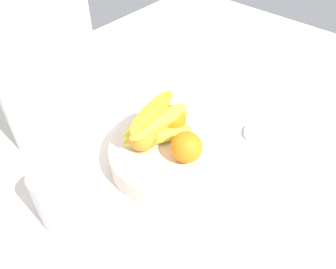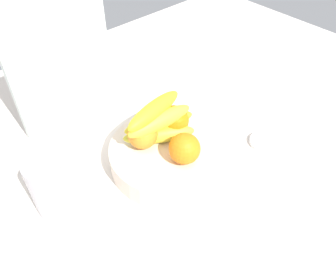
% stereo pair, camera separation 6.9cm
% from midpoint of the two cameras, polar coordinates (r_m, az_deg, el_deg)
% --- Properties ---
extents(ground_plane, '(1.80, 1.40, 0.03)m').
position_cam_midpoint_polar(ground_plane, '(0.87, 0.26, -4.68)').
color(ground_plane, beige).
extents(fruit_bowl, '(0.28, 0.28, 0.06)m').
position_cam_midpoint_polar(fruit_bowl, '(0.83, -2.39, -3.54)').
color(fruit_bowl, beige).
rests_on(fruit_bowl, ground_plane).
extents(orange_front_left, '(0.07, 0.07, 0.07)m').
position_cam_midpoint_polar(orange_front_left, '(0.75, 0.51, -2.21)').
color(orange_front_left, orange).
rests_on(orange_front_left, fruit_bowl).
extents(orange_front_right, '(0.07, 0.07, 0.07)m').
position_cam_midpoint_polar(orange_front_right, '(0.82, -1.81, 2.41)').
color(orange_front_right, orange).
rests_on(orange_front_right, fruit_bowl).
extents(orange_center, '(0.07, 0.07, 0.07)m').
position_cam_midpoint_polar(orange_center, '(0.79, -6.79, -0.36)').
color(orange_center, orange).
rests_on(orange_center, fruit_bowl).
extents(banana_bunch, '(0.19, 0.12, 0.11)m').
position_cam_midpoint_polar(banana_bunch, '(0.79, -4.40, 1.80)').
color(banana_bunch, yellow).
rests_on(banana_bunch, fruit_bowl).
extents(cutting_board, '(0.28, 0.04, 0.36)m').
position_cam_midpoint_polar(cutting_board, '(0.90, -21.16, 10.31)').
color(cutting_board, white).
rests_on(cutting_board, ground_plane).
extents(thermos_tumbler, '(0.07, 0.07, 0.14)m').
position_cam_midpoint_polar(thermos_tumbler, '(0.74, -20.93, -10.07)').
color(thermos_tumbler, '#B7B4BE').
rests_on(thermos_tumbler, ground_plane).
extents(jar_lid, '(0.08, 0.08, 0.01)m').
position_cam_midpoint_polar(jar_lid, '(0.93, 12.72, -0.01)').
color(jar_lid, white).
rests_on(jar_lid, ground_plane).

